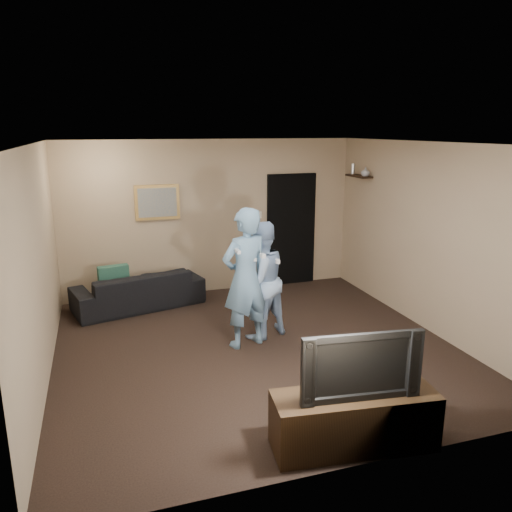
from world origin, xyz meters
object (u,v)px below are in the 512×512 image
object	(u,v)px
tv_console	(354,421)
wii_player_right	(260,280)
television	(357,362)
wii_player_left	(245,278)
sofa	(138,289)

from	to	relation	value
tv_console	wii_player_right	world-z (taller)	wii_player_right
wii_player_right	tv_console	bearing A→B (deg)	-89.21
television	wii_player_left	distance (m)	2.39
sofa	television	world-z (taller)	television
sofa	tv_console	size ratio (longest dim) A/B	1.36
wii_player_right	sofa	bearing A→B (deg)	131.72
wii_player_right	television	bearing A→B (deg)	-89.21
tv_console	wii_player_right	xyz separation A→B (m)	(-0.04, 2.59, 0.55)
sofa	television	distance (m)	4.55
tv_console	wii_player_left	distance (m)	2.47
sofa	wii_player_right	distance (m)	2.29
wii_player_right	wii_player_left	bearing A→B (deg)	-140.15
television	tv_console	bearing A→B (deg)	-173.31
television	wii_player_left	size ratio (longest dim) A/B	0.58
tv_console	television	xyz separation A→B (m)	(0.00, 0.00, 0.57)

